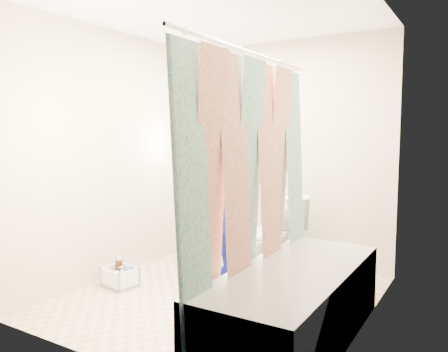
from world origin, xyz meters
The scene contains 14 objects.
floor centered at (0.00, 0.00, 0.00)m, with size 2.60×2.60×0.00m, color tan.
ceiling centered at (0.00, 0.00, 2.40)m, with size 2.40×2.60×0.02m, color white.
wall_back centered at (0.00, 1.30, 1.20)m, with size 2.40×0.02×2.40m, color #BFB193.
wall_front centered at (0.00, -1.30, 1.20)m, with size 2.40×0.02×2.40m, color #BFB193.
wall_left centered at (-1.20, 0.00, 1.20)m, with size 0.02×2.60×2.40m, color #BFB193.
wall_right centered at (1.20, 0.00, 1.20)m, with size 0.02×2.60×2.40m, color #BFB193.
bathtub centered at (0.85, -0.43, 0.27)m, with size 0.70×1.75×0.50m.
curtain_rod centered at (0.52, -0.43, 1.95)m, with size 0.02×0.02×1.90m, color silver.
shower_curtain centered at (0.52, -0.43, 1.02)m, with size 0.06×1.75×1.80m, color white.
toilet centered at (0.12, 0.67, 0.41)m, with size 0.45×0.79×0.81m, color white.
tank_lid centered at (0.08, 0.54, 0.48)m, with size 0.50×0.22×0.04m, color white.
tank_internals centered at (0.13, 0.89, 0.80)m, with size 0.19×0.09×0.26m.
plumber centered at (-0.26, 0.29, 0.94)m, with size 0.68×0.45×1.87m, color #100F99.
cleaning_caddy centered at (-0.92, -0.27, 0.08)m, with size 0.33×0.28×0.23m.
Camera 1 is at (1.92, -3.12, 1.41)m, focal length 35.00 mm.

